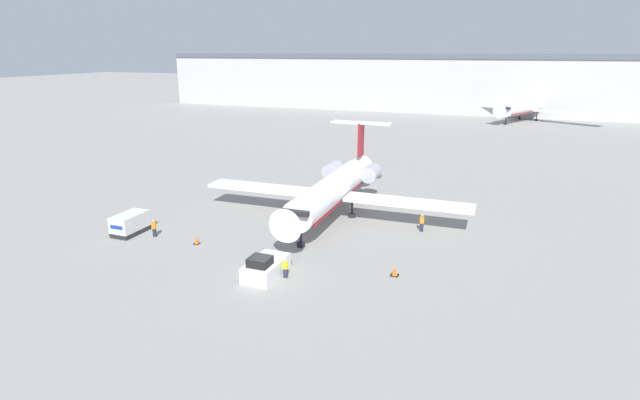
{
  "coord_description": "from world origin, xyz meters",
  "views": [
    {
      "loc": [
        17.08,
        -32.02,
        17.46
      ],
      "look_at": [
        0.0,
        12.21,
        3.17
      ],
      "focal_mm": 28.0,
      "sensor_mm": 36.0,
      "label": 1
    }
  ],
  "objects_px": {
    "luggage_cart": "(130,224)",
    "traffic_cone_left": "(196,240)",
    "airplane_parked_far_left": "(528,107)",
    "pushback_tug": "(266,267)",
    "worker_by_wing": "(422,222)",
    "worker_near_tug": "(285,268)",
    "airplane_main": "(333,189)",
    "worker_on_apron": "(154,228)",
    "traffic_cone_right": "(395,271)"
  },
  "relations": [
    {
      "from": "traffic_cone_right",
      "to": "luggage_cart",
      "type": "bearing_deg",
      "value": 179.74
    },
    {
      "from": "pushback_tug",
      "to": "worker_near_tug",
      "type": "bearing_deg",
      "value": 8.51
    },
    {
      "from": "airplane_main",
      "to": "traffic_cone_left",
      "type": "xyz_separation_m",
      "value": [
        -9.26,
        -12.11,
        -2.78
      ]
    },
    {
      "from": "worker_on_apron",
      "to": "airplane_parked_far_left",
      "type": "xyz_separation_m",
      "value": [
        34.67,
        103.38,
        2.6
      ]
    },
    {
      "from": "pushback_tug",
      "to": "worker_by_wing",
      "type": "height_order",
      "value": "pushback_tug"
    },
    {
      "from": "worker_near_tug",
      "to": "worker_on_apron",
      "type": "distance_m",
      "value": 16.19
    },
    {
      "from": "worker_near_tug",
      "to": "airplane_parked_far_left",
      "type": "bearing_deg",
      "value": 79.99
    },
    {
      "from": "airplane_main",
      "to": "worker_by_wing",
      "type": "relative_size",
      "value": 16.46
    },
    {
      "from": "airplane_main",
      "to": "traffic_cone_left",
      "type": "distance_m",
      "value": 15.49
    },
    {
      "from": "worker_on_apron",
      "to": "airplane_parked_far_left",
      "type": "relative_size",
      "value": 0.05
    },
    {
      "from": "airplane_main",
      "to": "worker_on_apron",
      "type": "relative_size",
      "value": 17.04
    },
    {
      "from": "airplane_main",
      "to": "traffic_cone_left",
      "type": "relative_size",
      "value": 36.03
    },
    {
      "from": "airplane_main",
      "to": "luggage_cart",
      "type": "relative_size",
      "value": 7.9
    },
    {
      "from": "worker_on_apron",
      "to": "luggage_cart",
      "type": "bearing_deg",
      "value": -178.71
    },
    {
      "from": "worker_near_tug",
      "to": "airplane_parked_far_left",
      "type": "distance_m",
      "value": 108.8
    },
    {
      "from": "luggage_cart",
      "to": "worker_on_apron",
      "type": "bearing_deg",
      "value": 1.29
    },
    {
      "from": "luggage_cart",
      "to": "worker_near_tug",
      "type": "distance_m",
      "value": 18.93
    },
    {
      "from": "worker_near_tug",
      "to": "traffic_cone_right",
      "type": "distance_m",
      "value": 8.81
    },
    {
      "from": "luggage_cart",
      "to": "worker_by_wing",
      "type": "xyz_separation_m",
      "value": [
        26.82,
        10.92,
        -0.06
      ]
    },
    {
      "from": "worker_by_wing",
      "to": "traffic_cone_right",
      "type": "xyz_separation_m",
      "value": [
        -0.2,
        -11.04,
        -0.59
      ]
    },
    {
      "from": "pushback_tug",
      "to": "airplane_parked_far_left",
      "type": "height_order",
      "value": "airplane_parked_far_left"
    },
    {
      "from": "airplane_main",
      "to": "worker_near_tug",
      "type": "relative_size",
      "value": 18.16
    },
    {
      "from": "worker_by_wing",
      "to": "airplane_parked_far_left",
      "type": "relative_size",
      "value": 0.05
    },
    {
      "from": "airplane_main",
      "to": "luggage_cart",
      "type": "bearing_deg",
      "value": -144.68
    },
    {
      "from": "airplane_main",
      "to": "traffic_cone_right",
      "type": "height_order",
      "value": "airplane_main"
    },
    {
      "from": "traffic_cone_left",
      "to": "worker_near_tug",
      "type": "bearing_deg",
      "value": -18.34
    },
    {
      "from": "worker_on_apron",
      "to": "traffic_cone_left",
      "type": "distance_m",
      "value": 4.94
    },
    {
      "from": "worker_near_tug",
      "to": "traffic_cone_left",
      "type": "distance_m",
      "value": 11.44
    },
    {
      "from": "luggage_cart",
      "to": "airplane_parked_far_left",
      "type": "bearing_deg",
      "value": 70.09
    },
    {
      "from": "luggage_cart",
      "to": "traffic_cone_left",
      "type": "xyz_separation_m",
      "value": [
        7.72,
        -0.07,
        -0.61
      ]
    },
    {
      "from": "worker_near_tug",
      "to": "worker_by_wing",
      "type": "xyz_separation_m",
      "value": [
        8.25,
        14.58,
        0.1
      ]
    },
    {
      "from": "airplane_parked_far_left",
      "to": "pushback_tug",
      "type": "bearing_deg",
      "value": -100.83
    },
    {
      "from": "traffic_cone_left",
      "to": "traffic_cone_right",
      "type": "height_order",
      "value": "traffic_cone_left"
    },
    {
      "from": "traffic_cone_left",
      "to": "airplane_parked_far_left",
      "type": "distance_m",
      "value": 107.75
    },
    {
      "from": "traffic_cone_left",
      "to": "airplane_parked_far_left",
      "type": "height_order",
      "value": "airplane_parked_far_left"
    },
    {
      "from": "luggage_cart",
      "to": "pushback_tug",
      "type": "bearing_deg",
      "value": -12.99
    },
    {
      "from": "worker_on_apron",
      "to": "traffic_cone_right",
      "type": "relative_size",
      "value": 2.3
    },
    {
      "from": "worker_on_apron",
      "to": "airplane_parked_far_left",
      "type": "bearing_deg",
      "value": 71.46
    },
    {
      "from": "pushback_tug",
      "to": "traffic_cone_left",
      "type": "bearing_deg",
      "value": 157.4
    },
    {
      "from": "pushback_tug",
      "to": "worker_by_wing",
      "type": "xyz_separation_m",
      "value": [
        9.88,
        14.83,
        0.19
      ]
    },
    {
      "from": "traffic_cone_left",
      "to": "traffic_cone_right",
      "type": "bearing_deg",
      "value": -0.15
    },
    {
      "from": "pushback_tug",
      "to": "worker_on_apron",
      "type": "height_order",
      "value": "pushback_tug"
    },
    {
      "from": "luggage_cart",
      "to": "traffic_cone_left",
      "type": "height_order",
      "value": "luggage_cart"
    },
    {
      "from": "pushback_tug",
      "to": "traffic_cone_right",
      "type": "bearing_deg",
      "value": 21.4
    },
    {
      "from": "worker_near_tug",
      "to": "traffic_cone_right",
      "type": "height_order",
      "value": "worker_near_tug"
    },
    {
      "from": "worker_by_wing",
      "to": "luggage_cart",
      "type": "bearing_deg",
      "value": -157.86
    },
    {
      "from": "airplane_parked_far_left",
      "to": "traffic_cone_left",
      "type": "bearing_deg",
      "value": -106.04
    },
    {
      "from": "pushback_tug",
      "to": "worker_by_wing",
      "type": "bearing_deg",
      "value": 56.33
    },
    {
      "from": "pushback_tug",
      "to": "worker_near_tug",
      "type": "relative_size",
      "value": 2.76
    },
    {
      "from": "worker_on_apron",
      "to": "airplane_main",
      "type": "bearing_deg",
      "value": 40.19
    }
  ]
}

